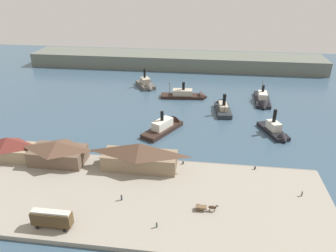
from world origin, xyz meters
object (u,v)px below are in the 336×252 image
object	(u,v)px
ferry_shed_west_terminal	(140,155)
pedestrian_near_east_shed	(302,194)
ferry_outer_harbor	(222,108)
street_tram	(52,218)
ferry_departing_north	(147,85)
ferry_shed_east_terminal	(58,152)
mooring_post_west	(102,156)
mooring_post_center_east	(255,168)
ferry_shed_customs_shed	(9,147)
horse_cart	(206,207)
ferry_approaching_east	(276,132)
ferry_near_quay	(263,101)
pedestrian_near_cart	(157,225)
ferry_approaching_west	(166,126)
pedestrian_near_west_shed	(122,197)
ferry_moored_west	(188,95)
mooring_post_east	(183,163)

from	to	relation	value
ferry_shed_west_terminal	pedestrian_near_east_shed	distance (m)	45.43
pedestrian_near_east_shed	ferry_outer_harbor	xyz separation A→B (m)	(-19.30, 57.91, -0.47)
street_tram	ferry_departing_north	size ratio (longest dim) A/B	0.56
ferry_shed_east_terminal	ferry_departing_north	bearing A→B (deg)	80.66
pedestrian_near_east_shed	mooring_post_west	world-z (taller)	pedestrian_near_east_shed
mooring_post_west	mooring_post_center_east	world-z (taller)	same
ferry_shed_customs_shed	street_tram	distance (m)	38.63
ferry_shed_customs_shed	horse_cart	distance (m)	64.04
ferry_shed_customs_shed	ferry_approaching_east	xyz separation A→B (m)	(85.94, 28.99, -3.28)
mooring_post_west	ferry_outer_harbor	size ratio (longest dim) A/B	0.05
ferry_shed_west_terminal	street_tram	world-z (taller)	ferry_shed_west_terminal
ferry_shed_east_terminal	ferry_near_quay	xyz separation A→B (m)	(69.06, 61.29, -3.51)
pedestrian_near_cart	ferry_approaching_west	xyz separation A→B (m)	(-5.10, 52.80, -0.40)
ferry_outer_harbor	ferry_approaching_east	distance (m)	28.06
pedestrian_near_east_shed	ferry_outer_harbor	bearing A→B (deg)	108.44
street_tram	pedestrian_near_east_shed	distance (m)	62.28
ferry_approaching_west	street_tram	bearing A→B (deg)	-108.25
ferry_shed_customs_shed	ferry_near_quay	size ratio (longest dim) A/B	0.70
ferry_shed_east_terminal	mooring_post_west	world-z (taller)	ferry_shed_east_terminal
horse_cart	mooring_post_center_east	bearing A→B (deg)	55.26
pedestrian_near_west_shed	mooring_post_west	bearing A→B (deg)	120.81
street_tram	mooring_post_west	world-z (taller)	street_tram
pedestrian_near_east_shed	mooring_post_center_east	size ratio (longest dim) A/B	1.74
ferry_shed_east_terminal	ferry_outer_harbor	bearing A→B (deg)	44.83
pedestrian_near_cart	mooring_post_west	world-z (taller)	pedestrian_near_cart
pedestrian_near_west_shed	mooring_post_west	size ratio (longest dim) A/B	1.99
ferry_shed_customs_shed	mooring_post_center_east	world-z (taller)	ferry_shed_customs_shed
ferry_shed_west_terminal	ferry_moored_west	distance (m)	65.05
ferry_outer_harbor	pedestrian_near_west_shed	bearing A→B (deg)	-112.24
mooring_post_center_east	ferry_shed_east_terminal	bearing A→B (deg)	-176.39
pedestrian_near_west_shed	ferry_shed_west_terminal	bearing A→B (deg)	84.35
mooring_post_east	ferry_approaching_west	size ratio (longest dim) A/B	0.04
ferry_moored_west	ferry_shed_east_terminal	bearing A→B (deg)	-118.46
mooring_post_center_east	ferry_outer_harbor	world-z (taller)	ferry_outer_harbor
ferry_approaching_west	horse_cart	bearing A→B (deg)	-70.59
pedestrian_near_cart	ferry_moored_west	distance (m)	88.11
ferry_moored_west	pedestrian_near_west_shed	bearing A→B (deg)	-97.89
ferry_outer_harbor	street_tram	bearing A→B (deg)	-117.33
mooring_post_center_east	pedestrian_near_west_shed	bearing A→B (deg)	-151.77
street_tram	ferry_moored_west	size ratio (longest dim) A/B	0.41
mooring_post_center_east	ferry_approaching_west	bearing A→B (deg)	139.85
street_tram	mooring_post_center_east	bearing A→B (deg)	32.18
ferry_shed_east_terminal	mooring_post_center_east	xyz separation A→B (m)	(59.30, 3.74, -3.08)
pedestrian_near_east_shed	ferry_approaching_west	world-z (taller)	ferry_approaching_west
pedestrian_near_east_shed	ferry_approaching_east	bearing A→B (deg)	90.69
pedestrian_near_east_shed	ferry_shed_east_terminal	bearing A→B (deg)	173.90
pedestrian_near_cart	ferry_outer_harbor	size ratio (longest dim) A/B	0.09
mooring_post_east	ferry_shed_customs_shed	bearing A→B (deg)	-176.70
street_tram	ferry_near_quay	distance (m)	105.59
ferry_moored_west	ferry_outer_harbor	xyz separation A→B (m)	(15.83, -13.97, 0.11)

